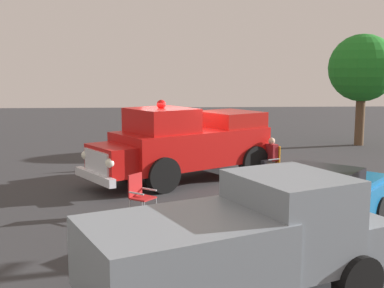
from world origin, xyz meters
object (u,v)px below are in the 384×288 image
at_px(vintage_fire_truck, 186,143).
at_px(parked_pickup, 242,241).
at_px(spectator_seated, 269,156).
at_px(oak_tree_right, 362,69).
at_px(lawn_chair_near_truck, 272,159).
at_px(lawn_chair_by_car, 139,192).
at_px(traffic_cone, 94,162).
at_px(classic_hot_rod, 318,201).

bearing_deg(vintage_fire_truck, parked_pickup, 2.82).
relative_size(spectator_seated, oak_tree_right, 0.25).
bearing_deg(oak_tree_right, lawn_chair_near_truck, -40.15).
xyz_separation_m(lawn_chair_by_car, traffic_cone, (-5.49, -1.81, -0.28)).
height_order(lawn_chair_near_truck, traffic_cone, lawn_chair_near_truck).
bearing_deg(traffic_cone, oak_tree_right, 114.62).
xyz_separation_m(classic_hot_rod, lawn_chair_by_car, (-1.65, -3.87, -0.16)).
xyz_separation_m(parked_pickup, oak_tree_right, (-15.47, 7.94, 2.52)).
bearing_deg(traffic_cone, classic_hot_rod, 38.45).
relative_size(vintage_fire_truck, parked_pickup, 1.21).
relative_size(lawn_chair_near_truck, oak_tree_right, 0.20).
xyz_separation_m(vintage_fire_truck, oak_tree_right, (-6.87, 8.37, 2.32)).
height_order(vintage_fire_truck, traffic_cone, vintage_fire_truck).
distance_m(lawn_chair_by_car, spectator_seated, 5.82).
bearing_deg(parked_pickup, spectator_seated, 165.39).
bearing_deg(lawn_chair_by_car, lawn_chair_near_truck, 135.35).
xyz_separation_m(classic_hot_rod, oak_tree_right, (-12.41, 5.82, 2.77)).
height_order(vintage_fire_truck, oak_tree_right, oak_tree_right).
height_order(vintage_fire_truck, parked_pickup, vintage_fire_truck).
distance_m(classic_hot_rod, spectator_seated, 5.82).
height_order(oak_tree_right, traffic_cone, oak_tree_right).
relative_size(lawn_chair_near_truck, traffic_cone, 1.61).
bearing_deg(spectator_seated, vintage_fire_truck, -84.11).
bearing_deg(lawn_chair_by_car, oak_tree_right, 138.00).
bearing_deg(lawn_chair_near_truck, vintage_fire_truck, -83.17).
xyz_separation_m(spectator_seated, oak_tree_right, (-6.59, 5.63, 2.82)).
bearing_deg(vintage_fire_truck, oak_tree_right, 129.40).
xyz_separation_m(classic_hot_rod, traffic_cone, (-7.14, -5.67, -0.44)).
bearing_deg(spectator_seated, classic_hot_rod, -1.92).
relative_size(classic_hot_rod, lawn_chair_near_truck, 4.41).
bearing_deg(lawn_chair_near_truck, parked_pickup, -15.23).
xyz_separation_m(parked_pickup, lawn_chair_by_car, (-4.71, -1.75, -0.40)).
bearing_deg(spectator_seated, oak_tree_right, 139.50).
height_order(vintage_fire_truck, spectator_seated, vintage_fire_truck).
bearing_deg(lawn_chair_near_truck, lawn_chair_by_car, -44.65).
bearing_deg(classic_hot_rod, oak_tree_right, 154.86).
xyz_separation_m(vintage_fire_truck, parked_pickup, (8.60, 0.42, -0.21)).
relative_size(lawn_chair_near_truck, spectator_seated, 0.79).
bearing_deg(lawn_chair_by_car, parked_pickup, 20.34).
xyz_separation_m(lawn_chair_near_truck, traffic_cone, (-1.26, -5.98, -0.28)).
xyz_separation_m(parked_pickup, traffic_cone, (-10.20, -3.55, -0.68)).
relative_size(lawn_chair_near_truck, lawn_chair_by_car, 1.00).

